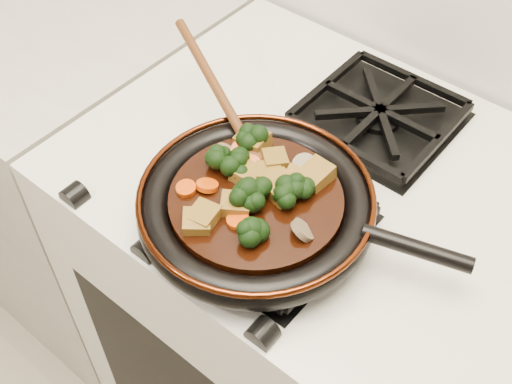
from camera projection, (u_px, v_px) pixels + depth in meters
The scene contains 34 objects.
stove at pixel (309, 321), 1.31m from camera, with size 0.76×0.60×0.90m, color silver.
burner_grate_front at pixel (270, 220), 0.89m from camera, with size 0.23×0.23×0.03m, color black, non-canonical shape.
burner_grate_back at pixel (379, 115), 1.03m from camera, with size 0.23×0.23×0.03m, color black, non-canonical shape.
skillet at pixel (258, 205), 0.86m from camera, with size 0.44×0.32×0.05m.
braising_sauce at pixel (256, 202), 0.86m from camera, with size 0.23×0.23×0.02m, color black.
tofu_cube_0 at pixel (296, 180), 0.86m from camera, with size 0.04×0.03×0.02m, color brown.
tofu_cube_1 at pixel (275, 161), 0.89m from camera, with size 0.04×0.03×0.02m, color brown.
tofu_cube_2 at pixel (268, 173), 0.87m from camera, with size 0.03×0.03×0.02m, color brown.
tofu_cube_3 at pixel (204, 216), 0.82m from camera, with size 0.04×0.03×0.02m, color brown.
tofu_cube_4 at pixel (282, 189), 0.85m from camera, with size 0.04×0.04×0.02m, color brown.
tofu_cube_5 at pixel (253, 141), 0.91m from camera, with size 0.04×0.04×0.02m, color brown.
tofu_cube_6 at pixel (316, 175), 0.87m from camera, with size 0.04×0.04×0.02m, color brown.
tofu_cube_7 at pixel (235, 205), 0.83m from camera, with size 0.03×0.04×0.02m, color brown.
tofu_cube_8 at pixel (197, 222), 0.82m from camera, with size 0.04×0.04×0.02m, color brown.
tofu_cube_9 at pixel (247, 175), 0.87m from camera, with size 0.04×0.04×0.02m, color brown.
broccoli_floret_0 at pixel (242, 201), 0.84m from camera, with size 0.05×0.05×0.05m, color black, non-canonical shape.
broccoli_floret_1 at pixel (217, 157), 0.89m from camera, with size 0.06×0.06×0.05m, color black, non-canonical shape.
broccoli_floret_2 at pixel (241, 169), 0.87m from camera, with size 0.06×0.06×0.05m, color black, non-canonical shape.
broccoli_floret_3 at pixel (247, 198), 0.84m from camera, with size 0.06×0.06×0.06m, color black, non-canonical shape.
broccoli_floret_4 at pixel (250, 142), 0.90m from camera, with size 0.06×0.06×0.06m, color black, non-canonical shape.
broccoli_floret_5 at pixel (254, 193), 0.84m from camera, with size 0.06×0.06×0.06m, color black, non-canonical shape.
broccoli_floret_6 at pixel (249, 234), 0.80m from camera, with size 0.06×0.06×0.05m, color black, non-canonical shape.
broccoli_floret_7 at pixel (297, 185), 0.85m from camera, with size 0.06×0.06×0.06m, color black, non-canonical shape.
broccoli_floret_8 at pixel (281, 197), 0.84m from camera, with size 0.06×0.06×0.05m, color black, non-canonical shape.
carrot_coin_0 at pixel (250, 166), 0.88m from camera, with size 0.03×0.03×0.01m, color #CC3F05.
carrot_coin_1 at pixel (207, 186), 0.86m from camera, with size 0.03×0.03×0.01m, color #CC3F05.
carrot_coin_2 at pixel (238, 220), 0.82m from camera, with size 0.03×0.03×0.01m, color #CC3F05.
carrot_coin_3 at pixel (301, 173), 0.87m from camera, with size 0.03×0.03×0.01m, color #CC3F05.
carrot_coin_4 at pixel (241, 150), 0.90m from camera, with size 0.03×0.03×0.01m, color #CC3F05.
carrot_coin_5 at pixel (186, 188), 0.86m from camera, with size 0.03×0.03×0.01m, color #CC3F05.
mushroom_slice_0 at pixel (224, 155), 0.89m from camera, with size 0.04×0.04×0.01m, color brown.
mushroom_slice_1 at pixel (302, 230), 0.81m from camera, with size 0.03×0.03×0.01m, color brown.
mushroom_slice_2 at pixel (305, 166), 0.88m from camera, with size 0.04×0.04×0.01m, color brown.
wooden_spoon at pixel (228, 110), 0.94m from camera, with size 0.16×0.09×0.27m.
Camera 1 is at (0.34, 1.11, 1.60)m, focal length 45.00 mm.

